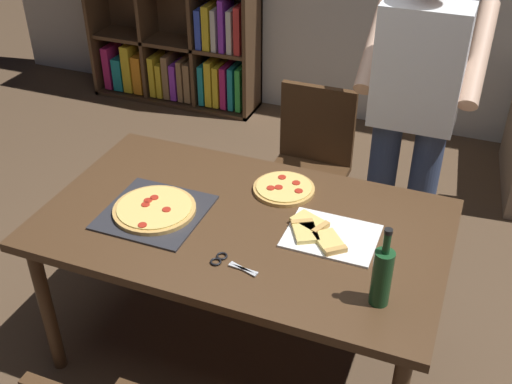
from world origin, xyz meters
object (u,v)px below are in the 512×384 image
at_px(pepperoni_pizza_on_tray, 155,210).
at_px(wine_bottle, 382,276).
at_px(kitchen_scissors, 227,262).
at_px(dining_table, 243,234).
at_px(person_serving_pizza, 413,111).
at_px(second_pizza_plain, 284,188).
at_px(chair_far_side, 310,158).

bearing_deg(pepperoni_pizza_on_tray, wine_bottle, -10.51).
distance_m(wine_bottle, kitchen_scissors, 0.58).
xyz_separation_m(dining_table, wine_bottle, (0.62, -0.27, 0.19)).
relative_size(person_serving_pizza, pepperoni_pizza_on_tray, 4.29).
relative_size(pepperoni_pizza_on_tray, kitchen_scissors, 2.06).
relative_size(pepperoni_pizza_on_tray, second_pizza_plain, 1.49).
relative_size(person_serving_pizza, wine_bottle, 5.54).
relative_size(person_serving_pizza, second_pizza_plain, 6.40).
xyz_separation_m(person_serving_pizza, wine_bottle, (0.09, -1.02, -0.13)).
xyz_separation_m(chair_far_side, wine_bottle, (0.62, -1.24, 0.36)).
xyz_separation_m(dining_table, chair_far_side, (0.00, 0.98, -0.17)).
bearing_deg(wine_bottle, chair_far_side, 116.59).
relative_size(chair_far_side, wine_bottle, 2.85).
relative_size(dining_table, wine_bottle, 5.29).
distance_m(pepperoni_pizza_on_tray, second_pizza_plain, 0.57).
bearing_deg(chair_far_side, wine_bottle, -63.41).
relative_size(dining_table, person_serving_pizza, 0.95).
height_order(dining_table, pepperoni_pizza_on_tray, pepperoni_pizza_on_tray).
bearing_deg(pepperoni_pizza_on_tray, dining_table, 13.13).
distance_m(dining_table, pepperoni_pizza_on_tray, 0.38).
relative_size(kitchen_scissors, second_pizza_plain, 0.72).
bearing_deg(person_serving_pizza, chair_far_side, 157.66).
height_order(person_serving_pizza, pepperoni_pizza_on_tray, person_serving_pizza).
xyz_separation_m(person_serving_pizza, kitchen_scissors, (-0.49, -1.03, -0.24)).
bearing_deg(wine_bottle, person_serving_pizza, 94.86).
height_order(dining_table, chair_far_side, chair_far_side).
bearing_deg(kitchen_scissors, pepperoni_pizza_on_tray, 155.65).
height_order(dining_table, person_serving_pizza, person_serving_pizza).
height_order(pepperoni_pizza_on_tray, second_pizza_plain, pepperoni_pizza_on_tray).
height_order(person_serving_pizza, second_pizza_plain, person_serving_pizza).
height_order(dining_table, wine_bottle, wine_bottle).
bearing_deg(wine_bottle, pepperoni_pizza_on_tray, 169.49).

